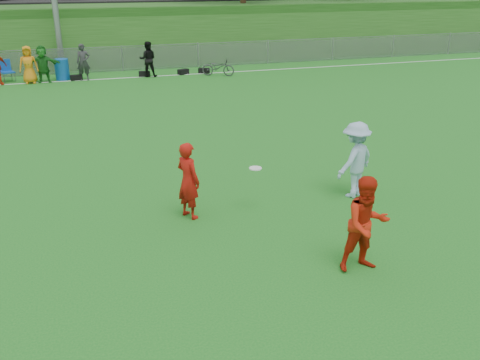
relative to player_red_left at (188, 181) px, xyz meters
name	(u,v)px	position (x,y,z in m)	size (l,w,h in m)	color
ground	(239,248)	(0.57, -1.66, -0.82)	(120.00, 120.00, 0.00)	#16691E
sideline_far	(128,78)	(0.57, 16.34, -0.81)	(60.00, 0.10, 0.01)	white
fence	(122,58)	(0.57, 18.34, -0.17)	(58.00, 0.06, 1.30)	gray
berm	(104,23)	(0.57, 29.34, 0.68)	(120.00, 18.00, 3.00)	#1B4B15
spectator_row	(61,63)	(-2.45, 16.34, 0.03)	(7.85, 0.81, 1.69)	red
gear_bags	(153,73)	(1.84, 16.44, -0.69)	(6.83, 0.52, 0.26)	black
player_red_left	(188,181)	(0.00, 0.00, 0.00)	(0.60, 0.39, 1.63)	#AF130C
player_red_center	(366,224)	(2.41, -2.99, 0.04)	(0.83, 0.65, 1.71)	red
player_blue	(355,160)	(3.84, -0.03, 0.06)	(1.13, 0.65, 1.75)	#9ABCD6
frisbee	(255,168)	(1.41, -0.15, 0.17)	(0.27, 0.27, 0.02)	white
recycling_bin	(62,69)	(-2.43, 16.79, -0.33)	(0.65, 0.65, 0.98)	#0F50A4
camp_chair	(8,75)	(-4.88, 17.04, -0.52)	(0.74, 0.74, 1.01)	#104CB7
bicycle	(218,67)	(4.92, 15.54, -0.40)	(0.56, 1.60, 0.84)	#303133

